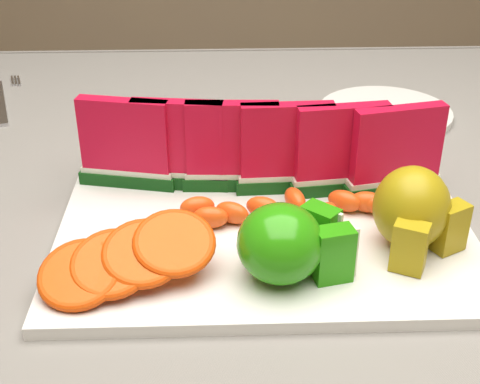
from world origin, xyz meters
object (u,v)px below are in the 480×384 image
Objects in this scene: fork at (1,100)px; pear_cluster at (414,211)px; platter at (264,227)px; side_plate at (385,113)px; apple_cluster at (288,243)px.

pear_cluster is at bearing -39.56° from fork.
pear_cluster is 0.49× the size of fork.
platter is 2.12× the size of side_plate.
platter is 0.15m from pear_cluster.
pear_cluster reaches higher than apple_cluster.
pear_cluster reaches higher than side_plate.
side_plate is (0.05, 0.33, -0.05)m from pear_cluster.
apple_cluster is 0.58m from fork.
side_plate is 0.98× the size of fork.
platter is 4.26× the size of pear_cluster.
pear_cluster reaches higher than platter.
side_plate is at bearing 80.79° from pear_cluster.
apple_cluster is 0.12m from pear_cluster.
pear_cluster is at bearing 18.87° from apple_cluster.
apple_cluster reaches higher than fork.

